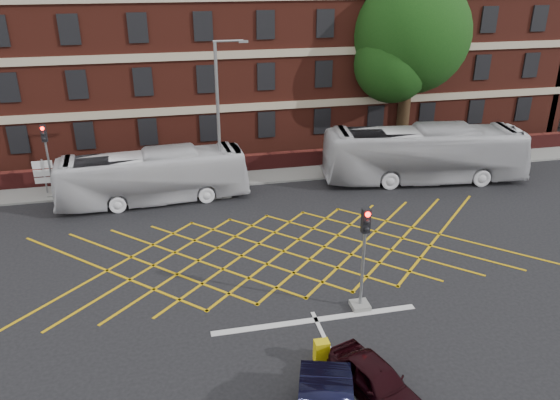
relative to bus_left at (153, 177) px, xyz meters
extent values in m
plane|color=black|center=(5.81, -9.41, -1.47)|extent=(120.00, 120.00, 0.00)
cube|color=#5B2017|center=(5.81, 12.59, 4.53)|extent=(50.00, 12.00, 12.00)
cube|color=#B7A88C|center=(5.81, 6.51, 5.53)|extent=(50.00, 0.18, 0.50)
cube|color=black|center=(5.81, 6.53, 4.03)|extent=(1.20, 0.14, 1.80)
cube|color=#4C1514|center=(5.81, 3.59, -0.92)|extent=(56.00, 0.50, 1.10)
cube|color=slate|center=(5.81, 2.59, -1.41)|extent=(60.00, 3.00, 0.12)
cube|color=#CC990C|center=(5.81, -7.41, -1.46)|extent=(8.22, 8.22, 0.02)
cube|color=silver|center=(5.81, -12.91, -1.46)|extent=(8.00, 0.30, 0.02)
imported|color=silver|center=(0.00, 0.00, 0.00)|extent=(10.70, 3.10, 2.95)
imported|color=silver|center=(16.27, -0.39, 0.24)|extent=(12.60, 4.57, 3.43)
imported|color=black|center=(6.51, -17.13, -0.86)|extent=(2.50, 3.88, 1.23)
cylinder|color=black|center=(17.91, 6.45, 1.71)|extent=(0.90, 0.90, 6.36)
sphere|color=black|center=(17.91, 6.45, 6.50)|extent=(8.10, 8.10, 8.10)
sphere|color=black|center=(16.41, 5.65, 4.68)|extent=(5.27, 5.27, 5.27)
sphere|color=black|center=(19.41, 7.25, 5.08)|extent=(4.86, 4.86, 4.86)
cube|color=slate|center=(7.72, -12.50, -1.37)|extent=(0.70, 0.70, 0.20)
cylinder|color=gray|center=(7.72, -12.50, 0.28)|extent=(0.12, 0.12, 3.50)
cube|color=black|center=(7.72, -12.50, 2.33)|extent=(0.30, 0.25, 0.95)
sphere|color=#FF0C05|center=(7.72, -12.64, 2.65)|extent=(0.20, 0.20, 0.20)
cube|color=slate|center=(-5.69, 1.88, -1.37)|extent=(0.70, 0.70, 0.20)
cylinder|color=gray|center=(-5.69, 1.88, 0.28)|extent=(0.12, 0.12, 3.50)
cube|color=black|center=(-5.69, 1.88, 2.33)|extent=(0.30, 0.25, 0.95)
sphere|color=#FF0C05|center=(-5.69, 1.74, 2.65)|extent=(0.20, 0.20, 0.20)
cube|color=slate|center=(3.80, -0.06, -1.37)|extent=(1.00, 1.00, 0.20)
cylinder|color=gray|center=(3.80, -0.06, 2.88)|extent=(0.18, 0.18, 8.71)
cylinder|color=gray|center=(4.50, -0.06, 7.24)|extent=(1.60, 0.12, 0.12)
cube|color=gray|center=(5.30, -0.06, 7.19)|extent=(0.50, 0.20, 0.12)
cylinder|color=gray|center=(-6.13, 2.24, -0.37)|extent=(0.10, 0.10, 2.20)
cube|color=silver|center=(-6.13, 2.16, 0.43)|extent=(1.10, 0.06, 0.45)
cube|color=silver|center=(-6.13, 2.16, -0.07)|extent=(1.10, 0.06, 0.40)
cube|color=silver|center=(-6.13, 2.16, -0.52)|extent=(1.10, 0.06, 0.35)
cube|color=#D6BA0C|center=(5.33, -15.22, -1.05)|extent=(0.49, 0.37, 0.84)
camera|label=1|loc=(0.72, -29.37, 11.02)|focal=35.00mm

